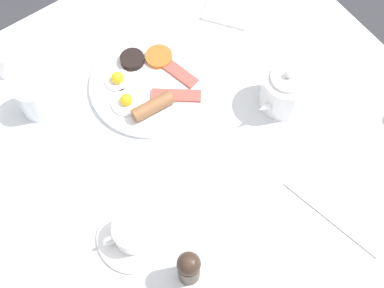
{
  "coord_description": "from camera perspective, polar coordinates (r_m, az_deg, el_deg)",
  "views": [
    {
      "loc": [
        -0.39,
        0.28,
        1.74
      ],
      "look_at": [
        0.0,
        0.0,
        0.73
      ],
      "focal_mm": 50.0,
      "sensor_mm": 36.0,
      "label": 1
    }
  ],
  "objects": [
    {
      "name": "creamer_jug",
      "position": [
        1.28,
        -19.56,
        8.44
      ],
      "size": [
        0.08,
        0.06,
        0.06
      ],
      "color": "white",
      "rests_on": "table"
    },
    {
      "name": "teacup_with_saucer_left",
      "position": [
        1.05,
        -6.27,
        -9.46
      ],
      "size": [
        0.15,
        0.15,
        0.06
      ],
      "color": "white",
      "rests_on": "table"
    },
    {
      "name": "ground_plane",
      "position": [
        1.8,
        -0.0,
        -10.18
      ],
      "size": [
        8.0,
        8.0,
        0.0
      ],
      "primitive_type": "plane",
      "color": "#333338"
    },
    {
      "name": "table",
      "position": [
        1.19,
        -0.0,
        -1.79
      ],
      "size": [
        1.03,
        1.04,
        0.71
      ],
      "color": "silver",
      "rests_on": "ground_plane"
    },
    {
      "name": "water_glass_tall",
      "position": [
        1.19,
        -16.46,
        4.74
      ],
      "size": [
        0.07,
        0.07,
        0.09
      ],
      "color": "white",
      "rests_on": "table"
    },
    {
      "name": "teapot_near",
      "position": [
        1.16,
        9.91,
        5.79
      ],
      "size": [
        0.1,
        0.19,
        0.12
      ],
      "rotation": [
        0.0,
        0.0,
        1.74
      ],
      "color": "white",
      "rests_on": "table"
    },
    {
      "name": "breakfast_plate",
      "position": [
        1.2,
        -4.7,
        6.36
      ],
      "size": [
        0.27,
        0.27,
        0.04
      ],
      "color": "white",
      "rests_on": "table"
    },
    {
      "name": "pepper_grinder",
      "position": [
        0.99,
        -0.34,
        -13.07
      ],
      "size": [
        0.04,
        0.04,
        0.11
      ],
      "color": "#38281E",
      "rests_on": "table"
    },
    {
      "name": "knife_by_plate",
      "position": [
        1.11,
        14.57,
        -7.62
      ],
      "size": [
        0.23,
        0.06,
        0.0
      ],
      "rotation": [
        0.0,
        0.0,
        1.78
      ],
      "color": "silver",
      "rests_on": "table"
    }
  ]
}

